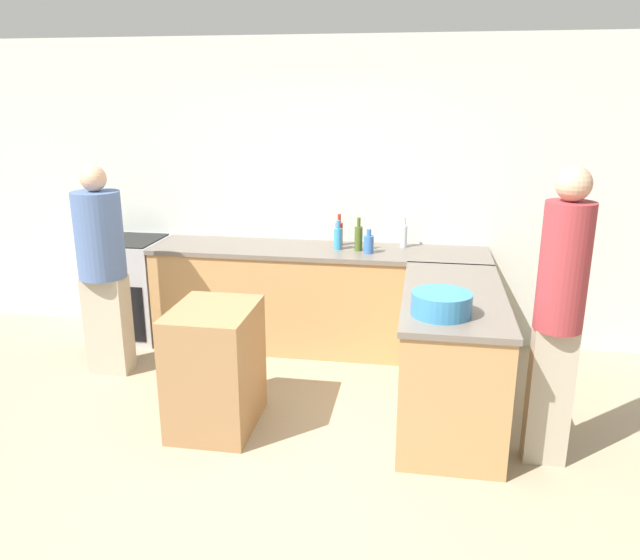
# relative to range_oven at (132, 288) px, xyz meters

# --- Properties ---
(ground_plane) EXTENTS (14.00, 14.00, 0.00)m
(ground_plane) POSITION_rel_range_oven_xyz_m (1.78, -2.12, -0.47)
(ground_plane) COLOR tan
(wall_back) EXTENTS (8.00, 0.06, 2.70)m
(wall_back) POSITION_rel_range_oven_xyz_m (1.78, 0.35, 0.88)
(wall_back) COLOR silver
(wall_back) RESTS_ON ground_plane
(counter_back) EXTENTS (2.94, 0.67, 0.92)m
(counter_back) POSITION_rel_range_oven_xyz_m (1.78, 0.00, -0.00)
(counter_back) COLOR tan
(counter_back) RESTS_ON ground_plane
(counter_peninsula) EXTENTS (0.69, 1.58, 0.92)m
(counter_peninsula) POSITION_rel_range_oven_xyz_m (2.91, -1.09, -0.00)
(counter_peninsula) COLOR tan
(counter_peninsula) RESTS_ON ground_plane
(range_oven) EXTENTS (0.61, 0.64, 0.93)m
(range_oven) POSITION_rel_range_oven_xyz_m (0.00, 0.00, 0.00)
(range_oven) COLOR #ADADB2
(range_oven) RESTS_ON ground_plane
(island_table) EXTENTS (0.54, 0.68, 0.86)m
(island_table) POSITION_rel_range_oven_xyz_m (1.32, -1.49, -0.04)
(island_table) COLOR #997047
(island_table) RESTS_ON ground_plane
(mixing_bowl) EXTENTS (0.37, 0.37, 0.14)m
(mixing_bowl) POSITION_rel_range_oven_xyz_m (2.81, -1.55, 0.53)
(mixing_bowl) COLOR teal
(mixing_bowl) RESTS_ON counter_peninsula
(water_bottle_blue) EXTENTS (0.09, 0.09, 0.21)m
(water_bottle_blue) POSITION_rel_range_oven_xyz_m (2.23, -0.09, 0.54)
(water_bottle_blue) COLOR #386BB7
(water_bottle_blue) RESTS_ON counter_back
(hot_sauce_bottle) EXTENTS (0.07, 0.07, 0.28)m
(hot_sauce_bottle) POSITION_rel_range_oven_xyz_m (1.94, 0.14, 0.57)
(hot_sauce_bottle) COLOR red
(hot_sauce_bottle) RESTS_ON counter_back
(vinegar_bottle_clear) EXTENTS (0.06, 0.06, 0.27)m
(vinegar_bottle_clear) POSITION_rel_range_oven_xyz_m (2.51, 0.17, 0.56)
(vinegar_bottle_clear) COLOR silver
(vinegar_bottle_clear) RESTS_ON counter_back
(olive_oil_bottle) EXTENTS (0.07, 0.07, 0.29)m
(olive_oil_bottle) POSITION_rel_range_oven_xyz_m (2.13, -0.02, 0.57)
(olive_oil_bottle) COLOR #475B1E
(olive_oil_bottle) RESTS_ON counter_back
(dish_soap_bottle) EXTENTS (0.07, 0.07, 0.26)m
(dish_soap_bottle) POSITION_rel_range_oven_xyz_m (1.95, -0.00, 0.56)
(dish_soap_bottle) COLOR #338CBF
(dish_soap_bottle) RESTS_ON counter_back
(person_by_range) EXTENTS (0.37, 0.37, 1.70)m
(person_by_range) POSITION_rel_range_oven_xyz_m (0.17, -0.79, 0.45)
(person_by_range) COLOR #ADA38E
(person_by_range) RESTS_ON ground_plane
(person_at_peninsula) EXTENTS (0.28, 0.28, 1.84)m
(person_at_peninsula) POSITION_rel_range_oven_xyz_m (3.49, -1.57, 0.56)
(person_at_peninsula) COLOR #ADA38E
(person_at_peninsula) RESTS_ON ground_plane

